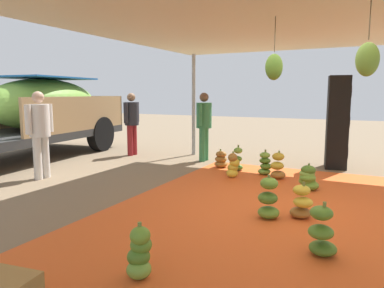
{
  "coord_description": "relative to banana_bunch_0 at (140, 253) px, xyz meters",
  "views": [
    {
      "loc": [
        -5.05,
        -1.11,
        1.67
      ],
      "look_at": [
        0.08,
        1.48,
        0.87
      ],
      "focal_mm": 33.85,
      "sensor_mm": 36.0,
      "label": 1
    }
  ],
  "objects": [
    {
      "name": "ground_plane",
      "position": [
        2.49,
        2.28,
        -0.24
      ],
      "size": [
        40.0,
        40.0,
        0.0
      ],
      "primitive_type": "plane",
      "color": "#7F6B51"
    },
    {
      "name": "tarp_orange",
      "position": [
        2.49,
        -0.72,
        -0.23
      ],
      "size": [
        6.1,
        4.62,
        0.01
      ],
      "primitive_type": "cube",
      "color": "#E05B23",
      "rests_on": "ground"
    },
    {
      "name": "tent_canopy",
      "position": [
        2.47,
        -0.82,
        2.45
      ],
      "size": [
        8.0,
        7.0,
        2.78
      ],
      "color": "#9EA0A5",
      "rests_on": "ground"
    },
    {
      "name": "banana_bunch_0",
      "position": [
        0.0,
        0.0,
        0.0
      ],
      "size": [
        0.33,
        0.32,
        0.52
      ],
      "color": "#6B9E38",
      "rests_on": "tarp_orange"
    },
    {
      "name": "banana_bunch_1",
      "position": [
        1.21,
        -1.42,
        0.01
      ],
      "size": [
        0.37,
        0.34,
        0.58
      ],
      "color": "#477523",
      "rests_on": "tarp_orange"
    },
    {
      "name": "banana_bunch_2",
      "position": [
        2.3,
        -1.03,
        -0.02
      ],
      "size": [
        0.4,
        0.4,
        0.5
      ],
      "color": "#996628",
      "rests_on": "tarp_orange"
    },
    {
      "name": "banana_bunch_5",
      "position": [
        4.13,
        0.63,
        0.0
      ],
      "size": [
        0.35,
        0.33,
        0.53
      ],
      "color": "gold",
      "rests_on": "tarp_orange"
    },
    {
      "name": "banana_bunch_6",
      "position": [
        4.44,
        -0.19,
        0.01
      ],
      "size": [
        0.38,
        0.4,
        0.56
      ],
      "color": "#996628",
      "rests_on": "tarp_orange"
    },
    {
      "name": "banana_bunch_7",
      "position": [
        4.97,
        1.23,
        -0.05
      ],
      "size": [
        0.38,
        0.38,
        0.42
      ],
      "color": "#996628",
      "rests_on": "tarp_orange"
    },
    {
      "name": "banana_bunch_8",
      "position": [
        2.09,
        -0.63,
        0.03
      ],
      "size": [
        0.41,
        0.41,
        0.6
      ],
      "color": "#60932D",
      "rests_on": "tarp_orange"
    },
    {
      "name": "banana_bunch_9",
      "position": [
        4.69,
        0.13,
        -0.01
      ],
      "size": [
        0.33,
        0.35,
        0.52
      ],
      "color": "#6B9E38",
      "rests_on": "tarp_orange"
    },
    {
      "name": "banana_bunch_11",
      "position": [
        3.83,
        -0.87,
        -0.02
      ],
      "size": [
        0.4,
        0.44,
        0.47
      ],
      "color": "#60932D",
      "rests_on": "tarp_orange"
    },
    {
      "name": "banana_bunch_12",
      "position": [
        4.81,
        0.77,
        0.01
      ],
      "size": [
        0.32,
        0.32,
        0.56
      ],
      "color": "#477523",
      "rests_on": "tarp_orange"
    },
    {
      "name": "cargo_truck_main",
      "position": [
        3.21,
        6.18,
        1.04
      ],
      "size": [
        6.77,
        3.21,
        2.4
      ],
      "color": "#2D2D2D",
      "rests_on": "ground"
    },
    {
      "name": "worker_0",
      "position": [
        5.46,
        4.05,
        0.75
      ],
      "size": [
        0.62,
        0.38,
        1.69
      ],
      "color": "maroon",
      "rests_on": "ground"
    },
    {
      "name": "worker_1",
      "position": [
        5.57,
        1.94,
        0.75
      ],
      "size": [
        0.62,
        0.38,
        1.7
      ],
      "color": "#337A4C",
      "rests_on": "ground"
    },
    {
      "name": "worker_2",
      "position": [
        2.38,
        4.0,
        0.77
      ],
      "size": [
        0.63,
        0.39,
        1.72
      ],
      "color": "silver",
      "rests_on": "ground"
    },
    {
      "name": "speaker_stack",
      "position": [
        6.12,
        -1.1,
        0.8
      ],
      "size": [
        0.66,
        0.54,
        2.07
      ],
      "color": "black",
      "rests_on": "ground"
    }
  ]
}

